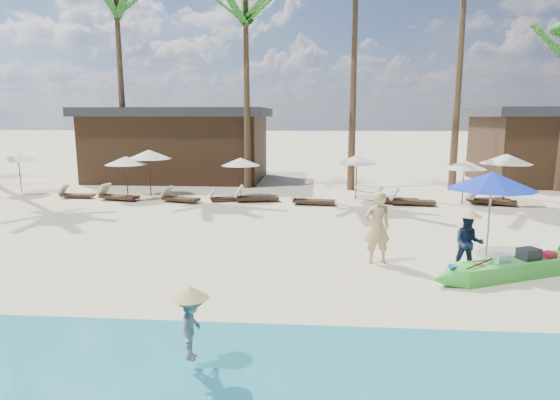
{
  "coord_description": "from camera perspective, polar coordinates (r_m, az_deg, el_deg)",
  "views": [
    {
      "loc": [
        0.31,
        -10.56,
        3.78
      ],
      "look_at": [
        -0.66,
        2.0,
        1.54
      ],
      "focal_mm": 30.0,
      "sensor_mm": 36.0,
      "label": 1
    }
  ],
  "objects": [
    {
      "name": "ground",
      "position": [
        11.22,
        2.61,
        -9.61
      ],
      "size": [
        240.0,
        240.0,
        0.0
      ],
      "primitive_type": "plane",
      "color": "beige",
      "rests_on": "ground"
    },
    {
      "name": "green_canoe",
      "position": [
        12.62,
        26.64,
        -7.39
      ],
      "size": [
        4.93,
        2.43,
        0.67
      ],
      "rotation": [
        0.0,
        0.0,
        0.42
      ],
      "color": "green",
      "rests_on": "ground"
    },
    {
      "name": "tourist",
      "position": [
        12.43,
        11.76,
        -3.29
      ],
      "size": [
        0.78,
        0.6,
        1.9
      ],
      "primitive_type": "imported",
      "rotation": [
        0.0,
        0.0,
        3.38
      ],
      "color": "tan",
      "rests_on": "ground"
    },
    {
      "name": "vendor_green",
      "position": [
        12.35,
        21.97,
        -4.94
      ],
      "size": [
        0.81,
        0.69,
        1.47
      ],
      "primitive_type": "imported",
      "rotation": [
        0.0,
        0.0,
        -0.2
      ],
      "color": "#151E39",
      "rests_on": "ground"
    },
    {
      "name": "vendor_yellow",
      "position": [
        7.35,
        -10.72,
        -14.93
      ],
      "size": [
        0.38,
        0.66,
        1.02
      ],
      "primitive_type": "imported",
      "rotation": [
        0.0,
        0.0,
        1.58
      ],
      "color": "gray",
      "rests_on": "ground"
    },
    {
      "name": "blue_umbrella",
      "position": [
        13.25,
        24.43,
        2.16
      ],
      "size": [
        2.22,
        2.22,
        2.39
      ],
      "color": "#99999E",
      "rests_on": "ground"
    },
    {
      "name": "resort_parasol_2",
      "position": [
        26.79,
        -29.3,
        4.57
      ],
      "size": [
        1.94,
        1.94,
        2.0
      ],
      "color": "#352415",
      "rests_on": "ground"
    },
    {
      "name": "resort_parasol_3",
      "position": [
        22.87,
        -18.27,
        4.59
      ],
      "size": [
        1.93,
        1.93,
        1.98
      ],
      "color": "#352415",
      "rests_on": "ground"
    },
    {
      "name": "lounger_3_left",
      "position": [
        24.09,
        -23.7,
        0.65
      ],
      "size": [
        1.64,
        0.55,
        0.55
      ],
      "rotation": [
        0.0,
        0.0,
        -0.03
      ],
      "color": "#352415",
      "rests_on": "ground"
    },
    {
      "name": "lounger_3_right",
      "position": [
        22.76,
        -19.31,
        0.52
      ],
      "size": [
        2.03,
        1.04,
        0.66
      ],
      "rotation": [
        0.0,
        0.0,
        -0.24
      ],
      "color": "#352415",
      "rests_on": "ground"
    },
    {
      "name": "resort_parasol_4",
      "position": [
        23.36,
        -15.68,
        5.37
      ],
      "size": [
        2.16,
        2.16,
        2.23
      ],
      "color": "#352415",
      "rests_on": "ground"
    },
    {
      "name": "lounger_4_left",
      "position": [
        21.49,
        -12.3,
        0.28
      ],
      "size": [
        1.89,
        1.06,
        0.61
      ],
      "rotation": [
        0.0,
        0.0,
        -0.3
      ],
      "color": "#352415",
      "rests_on": "ground"
    },
    {
      "name": "lounger_4_right",
      "position": [
        21.37,
        -6.75,
        0.33
      ],
      "size": [
        1.69,
        0.96,
        0.55
      ],
      "rotation": [
        0.0,
        0.0,
        0.31
      ],
      "color": "#352415",
      "rests_on": "ground"
    },
    {
      "name": "resort_parasol_5",
      "position": [
        22.07,
        -4.85,
        4.68
      ],
      "size": [
        1.84,
        1.84,
        1.9
      ],
      "color": "#352415",
      "rests_on": "ground"
    },
    {
      "name": "lounger_5_left",
      "position": [
        21.1,
        -3.18,
        0.38
      ],
      "size": [
        2.08,
        0.99,
        0.68
      ],
      "rotation": [
        0.0,
        0.0,
        0.19
      ],
      "color": "#352415",
      "rests_on": "ground"
    },
    {
      "name": "resort_parasol_6",
      "position": [
        21.89,
        9.35,
        4.91
      ],
      "size": [
        1.99,
        1.99,
        2.05
      ],
      "color": "#352415",
      "rests_on": "ground"
    },
    {
      "name": "lounger_6_left",
      "position": [
        20.42,
        3.76,
        0.02
      ],
      "size": [
        1.97,
        0.81,
        0.65
      ],
      "rotation": [
        0.0,
        0.0,
        -0.12
      ],
      "color": "#352415",
      "rests_on": "ground"
    },
    {
      "name": "lounger_6_right",
      "position": [
        21.22,
        13.65,
        0.16
      ],
      "size": [
        2.01,
        0.72,
        0.67
      ],
      "rotation": [
        0.0,
        0.0,
        -0.06
      ],
      "color": "#352415",
      "rests_on": "ground"
    },
    {
      "name": "resort_parasol_7",
      "position": [
        21.73,
        21.58,
        4.02
      ],
      "size": [
        1.88,
        1.88,
        1.94
      ],
      "color": "#352415",
      "rests_on": "ground"
    },
    {
      "name": "lounger_7_left",
      "position": [
        21.0,
        15.55,
        -0.05
      ],
      "size": [
        1.97,
        0.76,
        0.65
      ],
      "rotation": [
        0.0,
        0.0,
        -0.09
      ],
      "color": "#352415",
      "rests_on": "ground"
    },
    {
      "name": "lounger_7_right",
      "position": [
        22.29,
        24.15,
        0.02
      ],
      "size": [
        2.06,
        1.19,
        0.67
      ],
      "rotation": [
        0.0,
        0.0,
        -0.32
      ],
      "color": "#352415",
      "rests_on": "ground"
    },
    {
      "name": "resort_parasol_8",
      "position": [
        22.29,
        25.86,
        4.53
      ],
      "size": [
        2.16,
        2.16,
        2.23
      ],
      "color": "#352415",
      "rests_on": "ground"
    },
    {
      "name": "lounger_8_left",
      "position": [
        22.59,
        23.76,
        0.15
      ],
      "size": [
        1.97,
        1.01,
        0.64
      ],
      "rotation": [
        0.0,
        0.0,
        0.24
      ],
      "color": "#352415",
      "rests_on": "ground"
    },
    {
      "name": "palm_2",
      "position": [
        28.32,
        -19.27,
        20.55
      ],
      "size": [
        2.08,
        2.08,
        11.33
      ],
      "color": "brown",
      "rests_on": "ground"
    },
    {
      "name": "palm_3",
      "position": [
        25.56,
        -4.19,
        20.88
      ],
      "size": [
        2.08,
        2.08,
        10.52
      ],
      "color": "brown",
      "rests_on": "ground"
    },
    {
      "name": "palm_4",
      "position": [
        25.29,
        9.2,
        22.93
      ],
      "size": [
        2.08,
        2.08,
        11.7
      ],
      "color": "brown",
      "rests_on": "ground"
    },
    {
      "name": "pavilion_west",
      "position": [
        29.31,
        -12.15,
        6.76
      ],
      "size": [
        10.8,
        6.6,
        4.3
      ],
      "color": "#352415",
      "rests_on": "ground"
    },
    {
      "name": "pavilion_east",
      "position": [
        31.26,
        30.55,
        5.8
      ],
      "size": [
        8.8,
        6.6,
        4.3
      ],
      "color": "#352415",
      "rests_on": "ground"
    }
  ]
}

